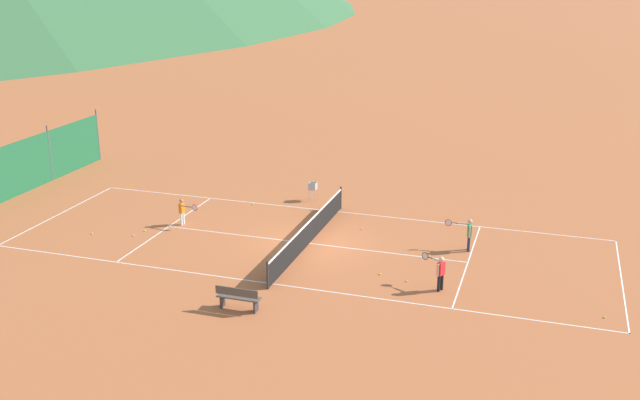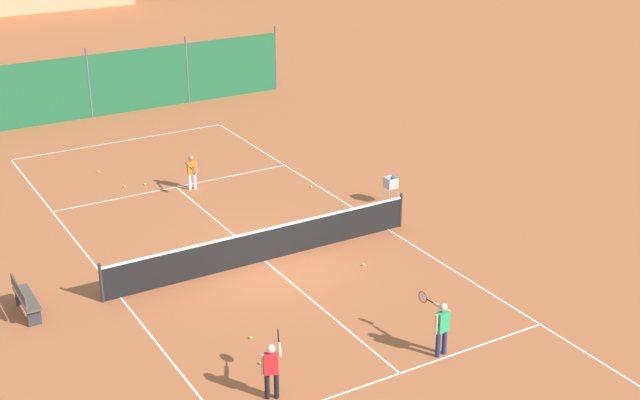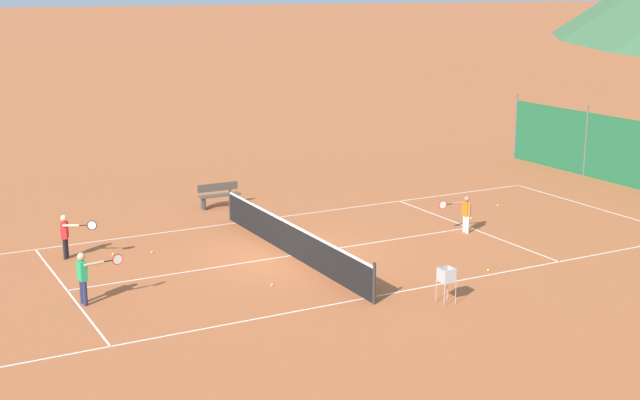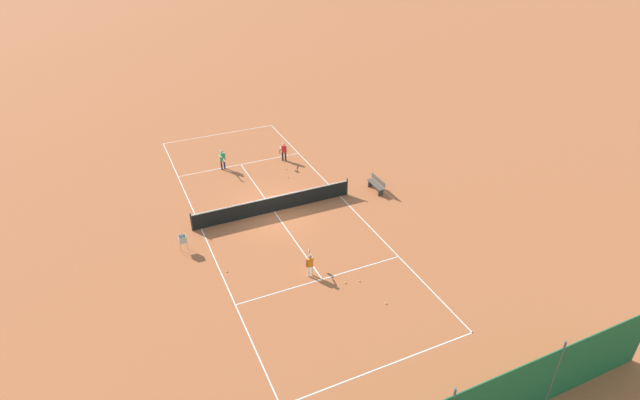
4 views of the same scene
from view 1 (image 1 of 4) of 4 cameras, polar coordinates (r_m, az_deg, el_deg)
name	(u,v)px [view 1 (image 1 of 4)]	position (r m, az deg, el deg)	size (l,w,h in m)	color
ground_plane	(309,243)	(30.45, -0.83, -3.32)	(600.00, 600.00, 0.00)	#B25B33
court_line_markings	(309,243)	(30.45, -0.83, -3.32)	(8.25, 23.85, 0.01)	white
tennis_net	(309,232)	(30.27, -0.84, -2.44)	(9.18, 0.08, 1.06)	#2D2D2D
player_near_service	(468,232)	(30.05, 11.23, -2.43)	(0.45, 1.10, 1.32)	#23284C
player_far_service	(183,210)	(32.78, -10.42, -0.74)	(0.46, 0.97, 1.18)	white
player_far_baseline	(440,271)	(26.42, 9.13, -5.33)	(0.79, 0.93, 1.27)	black
tennis_ball_mid_court	(380,274)	(27.66, 4.59, -5.63)	(0.07, 0.07, 0.07)	#CCE033
tennis_ball_near_corner	(362,229)	(31.94, 3.20, -2.23)	(0.07, 0.07, 0.07)	#CCE033
tennis_ball_by_net_left	(92,233)	(32.84, -16.98, -2.45)	(0.07, 0.07, 0.07)	#CCE033
tennis_ball_by_net_right	(605,317)	(26.17, 20.86, -8.34)	(0.07, 0.07, 0.07)	#CCE033
tennis_ball_far_corner	(133,235)	(32.15, -14.03, -2.63)	(0.07, 0.07, 0.07)	#CCE033
tennis_ball_alley_right	(407,281)	(27.19, 6.64, -6.14)	(0.07, 0.07, 0.07)	#CCE033
tennis_ball_service_box	(145,231)	(32.59, -13.21, -2.28)	(0.07, 0.07, 0.07)	#CCE033
tennis_ball_alley_left	(253,204)	(35.19, -5.14, -0.30)	(0.07, 0.07, 0.07)	#CCE033
ball_hopper	(313,187)	(35.46, -0.55, 0.99)	(0.36, 0.36, 0.89)	#B7B7BC
courtside_bench	(238,297)	(24.98, -6.24, -7.39)	(0.36, 1.50, 0.84)	#51473D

